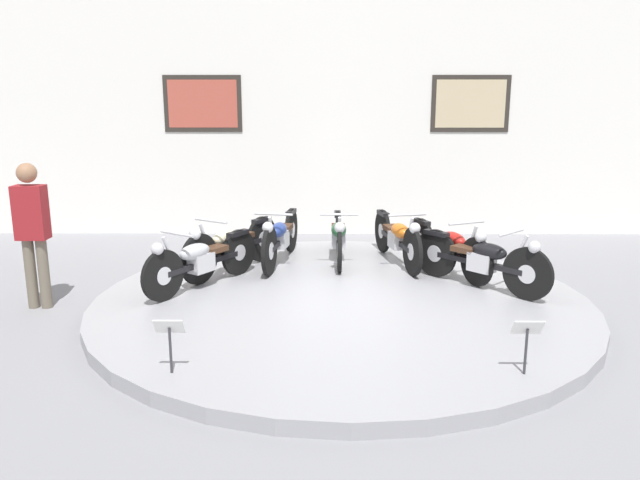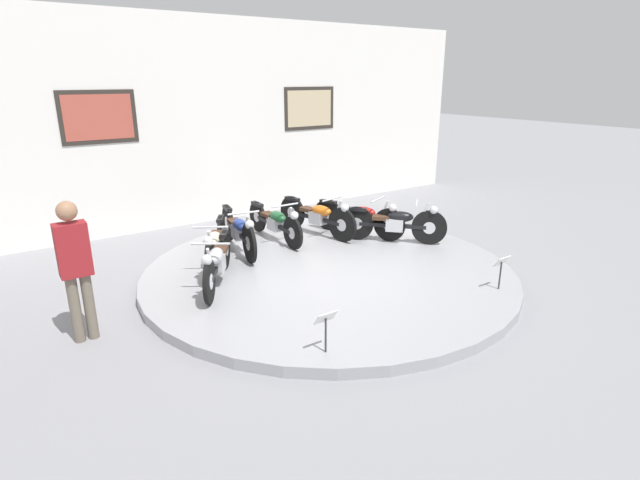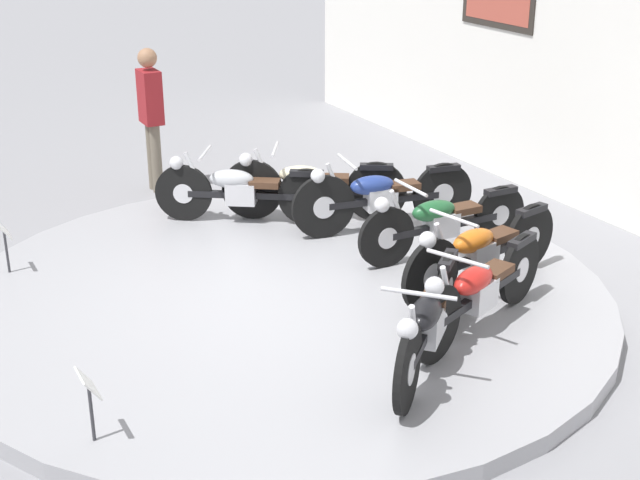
{
  "view_description": "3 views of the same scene",
  "coord_description": "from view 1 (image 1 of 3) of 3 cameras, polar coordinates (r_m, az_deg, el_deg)",
  "views": [
    {
      "loc": [
        -0.2,
        -7.23,
        2.56
      ],
      "look_at": [
        -0.26,
        0.03,
        0.86
      ],
      "focal_mm": 35.0,
      "sensor_mm": 36.0,
      "label": 1
    },
    {
      "loc": [
        -4.44,
        -6.2,
        3.13
      ],
      "look_at": [
        -0.13,
        0.07,
        0.63
      ],
      "focal_mm": 28.0,
      "sensor_mm": 36.0,
      "label": 2
    },
    {
      "loc": [
        6.68,
        -3.14,
        3.59
      ],
      "look_at": [
        -0.02,
        0.41,
        0.55
      ],
      "focal_mm": 50.0,
      "sensor_mm": 36.0,
      "label": 3
    }
  ],
  "objects": [
    {
      "name": "display_platform",
      "position": [
        7.65,
        1.96,
        -5.77
      ],
      "size": [
        5.98,
        5.98,
        0.15
      ],
      "primitive_type": "cylinder",
      "color": "#99999E",
      "rests_on": "ground_plane"
    },
    {
      "name": "motorcycle_cream",
      "position": [
        8.64,
        -8.18,
        -0.41
      ],
      "size": [
        1.09,
        1.76,
        0.81
      ],
      "color": "black",
      "rests_on": "display_platform"
    },
    {
      "name": "ground_plane",
      "position": [
        7.67,
        1.96,
        -6.3
      ],
      "size": [
        60.0,
        60.0,
        0.0
      ],
      "primitive_type": "plane",
      "color": "gray"
    },
    {
      "name": "info_placard_front_centre",
      "position": [
        5.77,
        18.41,
        -8.22
      ],
      "size": [
        0.26,
        0.11,
        0.51
      ],
      "color": "#333338",
      "rests_on": "display_platform"
    },
    {
      "name": "visitor_standing",
      "position": [
        8.2,
        -24.81,
        1.12
      ],
      "size": [
        0.36,
        0.23,
        1.78
      ],
      "color": "#6B6051",
      "rests_on": "ground_plane"
    },
    {
      "name": "motorcycle_silver",
      "position": [
        8.02,
        -10.86,
        -1.7
      ],
      "size": [
        1.14,
        1.68,
        0.79
      ],
      "color": "black",
      "rests_on": "display_platform"
    },
    {
      "name": "motorcycle_black",
      "position": [
        8.11,
        14.59,
        -1.66
      ],
      "size": [
        1.41,
        1.49,
        0.8
      ],
      "color": "black",
      "rests_on": "display_platform"
    },
    {
      "name": "motorcycle_red",
      "position": [
        8.7,
        11.68,
        -0.54
      ],
      "size": [
        0.83,
        1.85,
        0.79
      ],
      "color": "black",
      "rests_on": "display_platform"
    },
    {
      "name": "motorcycle_green",
      "position": [
        9.21,
        1.71,
        0.4
      ],
      "size": [
        0.54,
        1.95,
        0.78
      ],
      "color": "black",
      "rests_on": "display_platform"
    },
    {
      "name": "info_placard_front_left",
      "position": [
        5.66,
        -13.59,
        -8.33
      ],
      "size": [
        0.26,
        0.11,
        0.51
      ],
      "color": "#333338",
      "rests_on": "display_platform"
    },
    {
      "name": "motorcycle_blue",
      "position": [
        9.05,
        -3.65,
        0.35
      ],
      "size": [
        0.54,
        2.01,
        0.81
      ],
      "color": "black",
      "rests_on": "display_platform"
    },
    {
      "name": "motorcycle_orange",
      "position": [
        9.09,
        7.1,
        0.28
      ],
      "size": [
        0.59,
        1.98,
        0.81
      ],
      "color": "black",
      "rests_on": "display_platform"
    },
    {
      "name": "back_wall",
      "position": [
        11.53,
        1.49,
        11.28
      ],
      "size": [
        14.0,
        0.22,
        4.35
      ],
      "color": "white",
      "rests_on": "ground_plane"
    }
  ]
}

